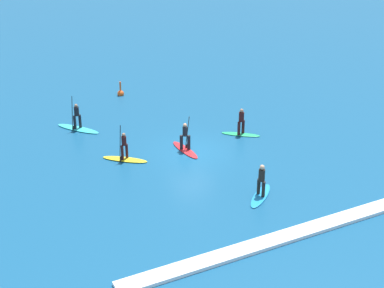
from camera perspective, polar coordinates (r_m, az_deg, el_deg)
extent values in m
plane|color=navy|center=(35.36, 0.00, -0.73)|extent=(120.00, 120.00, 0.00)
ellipsoid|color=yellow|center=(34.49, -6.62, -1.51)|extent=(2.51, 2.28, 0.11)
cylinder|color=#381414|center=(34.37, -6.44, -0.68)|extent=(0.23, 0.23, 0.89)
cylinder|color=#381414|center=(34.18, -6.88, -0.85)|extent=(0.23, 0.23, 0.89)
cylinder|color=#381414|center=(33.97, -6.72, 0.33)|extent=(0.41, 0.41, 0.55)
sphere|color=#A37556|center=(33.82, -6.75, 0.92)|extent=(0.29, 0.29, 0.21)
cylinder|color=black|center=(33.85, -7.09, 0.06)|extent=(0.31, 0.35, 2.14)
cube|color=black|center=(34.29, -7.00, -1.49)|extent=(0.18, 0.19, 0.32)
ellipsoid|color=#23B266|center=(37.72, 4.82, 0.96)|extent=(2.28, 2.04, 0.08)
cylinder|color=#381414|center=(37.68, 5.05, 1.72)|extent=(0.27, 0.27, 0.88)
cylinder|color=#381414|center=(37.37, 4.64, 1.54)|extent=(0.27, 0.27, 0.88)
cylinder|color=#381414|center=(37.24, 4.89, 2.69)|extent=(0.48, 0.48, 0.62)
sphere|color=#A37556|center=(37.08, 4.91, 3.30)|extent=(0.34, 0.34, 0.24)
ellipsoid|color=#1E8CD1|center=(30.73, 6.76, -5.07)|extent=(2.49, 2.24, 0.10)
cylinder|color=black|center=(30.61, 6.58, -4.16)|extent=(0.25, 0.25, 0.86)
cylinder|color=black|center=(30.38, 7.04, -4.43)|extent=(0.25, 0.25, 0.86)
cylinder|color=black|center=(30.13, 6.88, -3.05)|extent=(0.47, 0.47, 0.65)
sphere|color=tan|center=(29.93, 6.93, -2.29)|extent=(0.36, 0.36, 0.26)
ellipsoid|color=red|center=(35.46, -0.68, -0.57)|extent=(0.80, 2.83, 0.09)
cylinder|color=black|center=(35.25, -0.32, 0.16)|extent=(0.21, 0.21, 0.91)
cylinder|color=black|center=(35.25, -1.06, 0.16)|extent=(0.21, 0.21, 0.91)
cylinder|color=black|center=(34.94, -0.69, 1.27)|extent=(0.32, 0.32, 0.58)
sphere|color=#A37556|center=(34.78, -0.70, 1.87)|extent=(0.24, 0.24, 0.23)
cylinder|color=black|center=(35.25, -0.46, 1.16)|extent=(0.32, 0.06, 2.02)
cube|color=black|center=(35.65, -0.46, -0.24)|extent=(0.20, 0.07, 0.32)
ellipsoid|color=#33C6CC|center=(39.14, -11.16, 1.49)|extent=(2.51, 3.07, 0.10)
cylinder|color=black|center=(39.01, -10.97, 2.22)|extent=(0.26, 0.26, 0.90)
cylinder|color=black|center=(38.89, -11.47, 2.11)|extent=(0.26, 0.26, 0.90)
cylinder|color=black|center=(38.67, -11.31, 3.19)|extent=(0.45, 0.45, 0.60)
sphere|color=#A37556|center=(38.53, -11.36, 3.74)|extent=(0.28, 0.28, 0.20)
cylinder|color=black|center=(38.60, -11.71, 3.01)|extent=(0.25, 0.20, 2.26)
cube|color=black|center=(39.00, -11.58, 1.55)|extent=(0.20, 0.17, 0.32)
sphere|color=#E55119|center=(44.81, -7.03, 4.95)|extent=(0.51, 0.51, 0.51)
cylinder|color=#E55119|center=(44.67, -7.06, 5.44)|extent=(0.13, 0.13, 1.07)
cube|color=white|center=(27.75, 9.80, -8.79)|extent=(17.41, 0.90, 0.18)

